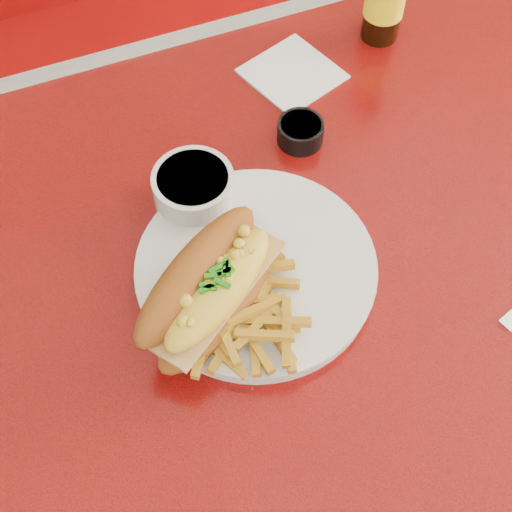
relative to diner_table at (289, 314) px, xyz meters
name	(u,v)px	position (x,y,z in m)	size (l,w,h in m)	color
ground	(277,447)	(0.00, 0.00, -0.61)	(8.00, 8.00, 0.00)	beige
diner_table	(289,314)	(0.00, 0.00, 0.00)	(1.23, 0.83, 0.77)	red
booth_bench_far	(144,90)	(0.00, 0.81, -0.32)	(1.20, 0.51, 0.90)	maroon
dinner_plate	(256,269)	(-0.05, -0.01, 0.17)	(0.31, 0.31, 0.02)	silver
mac_hoagie	(211,287)	(-0.12, -0.04, 0.22)	(0.22, 0.19, 0.09)	#914B17
fries_pile	(233,308)	(-0.10, -0.06, 0.20)	(0.12, 0.11, 0.04)	gold
fork	(286,297)	(-0.04, -0.06, 0.18)	(0.08, 0.13, 0.00)	silver
gravy_ramekin	(194,190)	(-0.08, 0.11, 0.19)	(0.10, 0.10, 0.05)	silver
sauce_cup_right	(300,131)	(0.08, 0.16, 0.18)	(0.08, 0.08, 0.03)	black
paper_napkin	(292,74)	(0.12, 0.27, 0.16)	(0.12, 0.12, 0.00)	white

